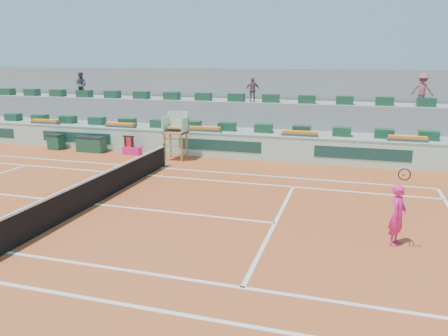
% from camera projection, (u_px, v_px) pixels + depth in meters
% --- Properties ---
extents(ground, '(90.00, 90.00, 0.00)m').
position_uv_depth(ground, '(95.00, 204.00, 15.32)').
color(ground, '#9E451E').
rests_on(ground, ground).
extents(seating_tier_lower, '(36.00, 4.00, 1.20)m').
position_uv_depth(seating_tier_lower, '(198.00, 137.00, 25.12)').
color(seating_tier_lower, gray).
rests_on(seating_tier_lower, ground).
extents(seating_tier_upper, '(36.00, 2.40, 2.60)m').
position_uv_depth(seating_tier_upper, '(207.00, 121.00, 26.44)').
color(seating_tier_upper, gray).
rests_on(seating_tier_upper, ground).
extents(stadium_back_wall, '(36.00, 0.40, 4.40)m').
position_uv_depth(stadium_back_wall, '(215.00, 104.00, 27.71)').
color(stadium_back_wall, gray).
rests_on(stadium_back_wall, ground).
extents(player_bag, '(0.96, 0.43, 0.43)m').
position_uv_depth(player_bag, '(132.00, 151.00, 23.24)').
color(player_bag, '#F52081').
rests_on(player_bag, ground).
extents(spectator_left, '(0.78, 0.62, 1.56)m').
position_uv_depth(spectator_left, '(81.00, 84.00, 27.80)').
color(spectator_left, '#454551').
rests_on(spectator_left, seating_tier_upper).
extents(spectator_mid, '(0.86, 0.56, 1.37)m').
position_uv_depth(spectator_mid, '(253.00, 90.00, 24.42)').
color(spectator_mid, '#724C56').
rests_on(spectator_mid, seating_tier_upper).
extents(spectator_right, '(1.21, 0.92, 1.65)m').
position_uv_depth(spectator_right, '(422.00, 90.00, 22.25)').
color(spectator_right, '#924957').
rests_on(spectator_right, seating_tier_upper).
extents(court_lines, '(23.89, 11.09, 0.01)m').
position_uv_depth(court_lines, '(95.00, 204.00, 15.32)').
color(court_lines, silver).
rests_on(court_lines, ground).
extents(tennis_net, '(0.10, 11.97, 1.10)m').
position_uv_depth(tennis_net, '(94.00, 190.00, 15.19)').
color(tennis_net, black).
rests_on(tennis_net, ground).
extents(advertising_hoarding, '(36.00, 0.34, 1.26)m').
position_uv_depth(advertising_hoarding, '(184.00, 143.00, 23.06)').
color(advertising_hoarding, '#ADDABE').
rests_on(advertising_hoarding, ground).
extents(umpire_chair, '(1.10, 0.90, 2.40)m').
position_uv_depth(umpire_chair, '(176.00, 129.00, 21.91)').
color(umpire_chair, '#9D6E3B').
rests_on(umpire_chair, ground).
extents(seat_row_lower, '(32.90, 0.60, 0.44)m').
position_uv_depth(seat_row_lower, '(192.00, 125.00, 24.09)').
color(seat_row_lower, '#17462A').
rests_on(seat_row_lower, seating_tier_lower).
extents(seat_row_upper, '(32.90, 0.60, 0.44)m').
position_uv_depth(seat_row_upper, '(203.00, 97.00, 25.51)').
color(seat_row_upper, '#17462A').
rests_on(seat_row_upper, seating_tier_upper).
extents(flower_planters, '(26.80, 0.36, 0.28)m').
position_uv_depth(flower_planters, '(161.00, 127.00, 23.78)').
color(flower_planters, '#454545').
rests_on(flower_planters, seating_tier_lower).
extents(drink_cooler_a, '(0.84, 0.73, 0.84)m').
position_uv_depth(drink_cooler_a, '(97.00, 145.00, 23.80)').
color(drink_cooler_a, '#17452E').
rests_on(drink_cooler_a, ground).
extents(drink_cooler_b, '(0.79, 0.68, 0.84)m').
position_uv_depth(drink_cooler_b, '(85.00, 144.00, 24.02)').
color(drink_cooler_b, '#17452E').
rests_on(drink_cooler_b, ground).
extents(drink_cooler_c, '(0.78, 0.68, 0.84)m').
position_uv_depth(drink_cooler_c, '(56.00, 142.00, 24.59)').
color(drink_cooler_c, '#17452E').
rests_on(drink_cooler_c, ground).
extents(towel_rack, '(0.67, 0.11, 1.03)m').
position_uv_depth(towel_rack, '(129.00, 144.00, 23.07)').
color(towel_rack, black).
rests_on(towel_rack, ground).
extents(tennis_player, '(0.61, 0.92, 2.28)m').
position_uv_depth(tennis_player, '(398.00, 215.00, 11.82)').
color(tennis_player, '#F52081').
rests_on(tennis_player, ground).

